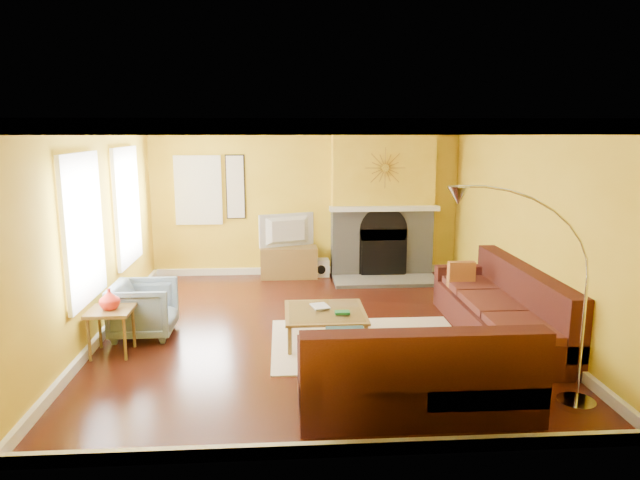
{
  "coord_description": "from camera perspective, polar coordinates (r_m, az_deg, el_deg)",
  "views": [
    {
      "loc": [
        -0.43,
        -7.18,
        2.63
      ],
      "look_at": [
        0.08,
        0.4,
        1.13
      ],
      "focal_mm": 32.0,
      "sensor_mm": 36.0,
      "label": 1
    }
  ],
  "objects": [
    {
      "name": "sunburst",
      "position": [
        9.93,
        6.54,
        7.16
      ],
      "size": [
        0.7,
        0.04,
        0.7
      ],
      "primitive_type": null,
      "color": "olive",
      "rests_on": "fireplace"
    },
    {
      "name": "hearth",
      "position": [
        9.94,
        6.62,
        -4.08
      ],
      "size": [
        1.8,
        0.7,
        0.06
      ],
      "primitive_type": "cube",
      "color": "gray",
      "rests_on": "floor"
    },
    {
      "name": "armchair",
      "position": [
        7.68,
        -17.18,
        -6.6
      ],
      "size": [
        0.78,
        0.76,
        0.71
      ],
      "primitive_type": "imported",
      "rotation": [
        0.0,
        0.0,
        1.57
      ],
      "color": "gray",
      "rests_on": "floor"
    },
    {
      "name": "book",
      "position": [
        7.23,
        -0.74,
        -6.74
      ],
      "size": [
        0.26,
        0.31,
        0.03
      ],
      "primitive_type": "imported",
      "rotation": [
        0.0,
        0.0,
        0.26
      ],
      "color": "white",
      "rests_on": "coffee_table"
    },
    {
      "name": "wall_right",
      "position": [
        7.96,
        19.85,
        1.23
      ],
      "size": [
        0.02,
        6.0,
        2.7
      ],
      "primitive_type": "cube",
      "color": "yellow",
      "rests_on": "ground"
    },
    {
      "name": "crown_molding",
      "position": [
        7.19,
        -0.42,
        11.23
      ],
      "size": [
        5.5,
        6.0,
        0.12
      ],
      "primitive_type": null,
      "color": "white",
      "rests_on": "ceiling"
    },
    {
      "name": "fireplace",
      "position": [
        10.22,
        6.23,
        3.9
      ],
      "size": [
        1.8,
        0.4,
        2.7
      ],
      "primitive_type": null,
      "color": "gray",
      "rests_on": "floor"
    },
    {
      "name": "baseboard",
      "position": [
        7.64,
        -0.39,
        -8.51
      ],
      "size": [
        5.5,
        6.0,
        0.12
      ],
      "primitive_type": null,
      "color": "white",
      "rests_on": "floor"
    },
    {
      "name": "floor",
      "position": [
        7.66,
        -0.39,
        -9.0
      ],
      "size": [
        5.5,
        6.0,
        0.02
      ],
      "primitive_type": "cube",
      "color": "#4C1C10",
      "rests_on": "ground"
    },
    {
      "name": "mantel",
      "position": [
        10.0,
        6.46,
        3.15
      ],
      "size": [
        1.92,
        0.22,
        0.08
      ],
      "primitive_type": "cube",
      "color": "white",
      "rests_on": "fireplace"
    },
    {
      "name": "coffee_table",
      "position": [
        7.21,
        0.51,
        -8.55
      ],
      "size": [
        1.0,
        1.0,
        0.4
      ],
      "primitive_type": null,
      "color": "white",
      "rests_on": "floor"
    },
    {
      "name": "wall_front",
      "position": [
        4.38,
        1.99,
        -5.85
      ],
      "size": [
        5.5,
        0.02,
        2.7
      ],
      "primitive_type": "cube",
      "color": "yellow",
      "rests_on": "ground"
    },
    {
      "name": "wall_left",
      "position": [
        7.65,
        -21.5,
        0.74
      ],
      "size": [
        0.02,
        6.0,
        2.7
      ],
      "primitive_type": "cube",
      "color": "yellow",
      "rests_on": "ground"
    },
    {
      "name": "ceiling",
      "position": [
        7.19,
        -0.42,
        11.79
      ],
      "size": [
        5.5,
        6.0,
        0.02
      ],
      "primitive_type": "cube",
      "color": "white",
      "rests_on": "ground"
    },
    {
      "name": "arc_lamp",
      "position": [
        5.6,
        19.83,
        -5.81
      ],
      "size": [
        1.35,
        0.36,
        2.12
      ],
      "primitive_type": null,
      "color": "silver",
      "rests_on": "floor"
    },
    {
      "name": "sectional_sofa",
      "position": [
        6.9,
        10.34,
        -7.45
      ],
      "size": [
        3.05,
        3.71,
        0.9
      ],
      "primitive_type": null,
      "color": "#431915",
      "rests_on": "floor"
    },
    {
      "name": "wall_art",
      "position": [
        10.23,
        -8.46,
        5.26
      ],
      "size": [
        0.34,
        0.04,
        1.14
      ],
      "primitive_type": "cube",
      "color": "white",
      "rests_on": "wall_back"
    },
    {
      "name": "side_table",
      "position": [
        7.21,
        -20.1,
        -8.61
      ],
      "size": [
        0.5,
        0.5,
        0.55
      ],
      "primitive_type": null,
      "color": "brown",
      "rests_on": "floor"
    },
    {
      "name": "tv",
      "position": [
        10.07,
        -3.16,
        0.93
      ],
      "size": [
        1.01,
        0.48,
        0.59
      ],
      "primitive_type": "imported",
      "rotation": [
        0.0,
        0.0,
        3.49
      ],
      "color": "black",
      "rests_on": "media_console"
    },
    {
      "name": "subwoofer",
      "position": [
        10.3,
        0.05,
        -2.77
      ],
      "size": [
        0.3,
        0.3,
        0.3
      ],
      "primitive_type": "cube",
      "color": "white",
      "rests_on": "floor"
    },
    {
      "name": "window_left_near",
      "position": [
        8.85,
        -18.83,
        3.23
      ],
      "size": [
        0.06,
        1.22,
        1.72
      ],
      "primitive_type": "cube",
      "color": "white",
      "rests_on": "wall_left"
    },
    {
      "name": "media_console",
      "position": [
        10.19,
        -3.12,
        -2.22
      ],
      "size": [
        1.0,
        0.45,
        0.55
      ],
      "primitive_type": "cube",
      "color": "brown",
      "rests_on": "floor"
    },
    {
      "name": "rug",
      "position": [
        7.21,
        4.88,
        -10.2
      ],
      "size": [
        2.4,
        1.8,
        0.02
      ],
      "primitive_type": "cube",
      "color": "beige",
      "rests_on": "floor"
    },
    {
      "name": "window_left_far",
      "position": [
        7.06,
        -22.72,
        1.06
      ],
      "size": [
        0.06,
        1.22,
        1.72
      ],
      "primitive_type": "cube",
      "color": "white",
      "rests_on": "wall_left"
    },
    {
      "name": "wall_back",
      "position": [
        10.28,
        -1.42,
        4.0
      ],
      "size": [
        5.5,
        0.02,
        2.7
      ],
      "primitive_type": "cube",
      "color": "yellow",
      "rests_on": "ground"
    },
    {
      "name": "vase",
      "position": [
        7.09,
        -20.31,
        -5.56
      ],
      "size": [
        0.24,
        0.24,
        0.25
      ],
      "primitive_type": "imported",
      "color": "red",
      "rests_on": "side_table"
    },
    {
      "name": "window_back",
      "position": [
        10.3,
        -12.07,
        4.9
      ],
      "size": [
        0.82,
        0.06,
        1.22
      ],
      "primitive_type": "cube",
      "color": "white",
      "rests_on": "wall_back"
    }
  ]
}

